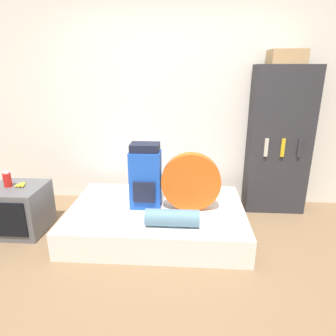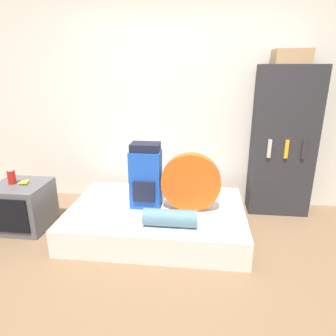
# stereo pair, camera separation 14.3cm
# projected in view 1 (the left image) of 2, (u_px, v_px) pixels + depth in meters

# --- Properties ---
(ground_plane) EXTENTS (16.00, 16.00, 0.00)m
(ground_plane) POSITION_uv_depth(u_px,v_px,m) (159.00, 275.00, 2.62)
(ground_plane) COLOR #846647
(wall_back) EXTENTS (8.00, 0.05, 2.60)m
(wall_back) POSITION_uv_depth(u_px,v_px,m) (170.00, 103.00, 3.79)
(wall_back) COLOR white
(wall_back) RESTS_ON ground_plane
(bed) EXTENTS (1.88, 1.29, 0.29)m
(bed) POSITION_uv_depth(u_px,v_px,m) (157.00, 219.00, 3.31)
(bed) COLOR white
(bed) RESTS_ON ground_plane
(backpack) EXTENTS (0.33, 0.26, 0.70)m
(backpack) POSITION_uv_depth(u_px,v_px,m) (145.00, 177.00, 3.18)
(backpack) COLOR blue
(backpack) RESTS_ON bed
(tent_bag) EXTENTS (0.62, 0.11, 0.62)m
(tent_bag) POSITION_uv_depth(u_px,v_px,m) (191.00, 182.00, 3.12)
(tent_bag) COLOR #E05B19
(tent_bag) RESTS_ON bed
(sleeping_roll) EXTENTS (0.52, 0.17, 0.17)m
(sleeping_roll) POSITION_uv_depth(u_px,v_px,m) (172.00, 218.00, 2.85)
(sleeping_roll) COLOR #5B849E
(sleeping_roll) RESTS_ON bed
(television) EXTENTS (0.56, 0.55, 0.52)m
(television) POSITION_uv_depth(u_px,v_px,m) (19.00, 209.00, 3.27)
(television) COLOR #5B5B60
(television) RESTS_ON ground_plane
(canister) EXTENTS (0.08, 0.08, 0.16)m
(canister) POSITION_uv_depth(u_px,v_px,m) (7.00, 180.00, 3.18)
(canister) COLOR red
(canister) RESTS_ON television
(banana_bunch) EXTENTS (0.11, 0.14, 0.03)m
(banana_bunch) POSITION_uv_depth(u_px,v_px,m) (22.00, 185.00, 3.21)
(banana_bunch) COLOR yellow
(banana_bunch) RESTS_ON television
(bookshelf) EXTENTS (0.71, 0.35, 1.76)m
(bookshelf) POSITION_uv_depth(u_px,v_px,m) (279.00, 141.00, 3.62)
(bookshelf) COLOR #2D2D33
(bookshelf) RESTS_ON ground_plane
(cardboard_box) EXTENTS (0.38, 0.32, 0.16)m
(cardboard_box) POSITION_uv_depth(u_px,v_px,m) (287.00, 57.00, 3.32)
(cardboard_box) COLOR tan
(cardboard_box) RESTS_ON bookshelf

